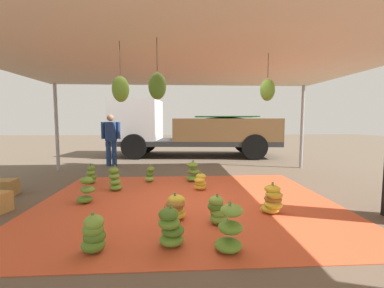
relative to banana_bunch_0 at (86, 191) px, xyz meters
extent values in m
plane|color=brown|center=(1.86, 2.95, -0.23)|extent=(40.00, 40.00, 0.00)
cube|color=#D1512D|center=(1.86, -0.05, -0.22)|extent=(5.44, 4.43, 0.01)
cylinder|color=#9EA0A5|center=(-1.94, 3.25, 1.08)|extent=(0.10, 0.10, 2.62)
cylinder|color=#9EA0A5|center=(5.66, 3.25, 1.08)|extent=(0.10, 0.10, 2.62)
cube|color=beige|center=(1.86, -0.05, 2.42)|extent=(8.00, 7.00, 0.06)
cylinder|color=#4C422D|center=(3.18, -0.49, 2.20)|extent=(0.01, 0.01, 0.40)
ellipsoid|color=#60932D|center=(3.18, -0.49, 1.80)|extent=(0.24, 0.24, 0.36)
cylinder|color=#4C422D|center=(0.88, -1.00, 2.16)|extent=(0.01, 0.01, 0.46)
ellipsoid|color=#60932D|center=(0.88, -1.00, 1.73)|extent=(0.24, 0.24, 0.36)
cylinder|color=#4C422D|center=(1.41, -1.19, 2.18)|extent=(0.01, 0.01, 0.44)
ellipsoid|color=#477523|center=(1.41, -1.19, 1.76)|extent=(0.24, 0.24, 0.36)
ellipsoid|color=#518428|center=(-0.03, -0.02, -0.15)|extent=(0.39, 0.39, 0.13)
ellipsoid|color=#6B9E38|center=(0.02, 0.01, 0.02)|extent=(0.34, 0.34, 0.13)
ellipsoid|color=#60932D|center=(0.01, 0.01, 0.20)|extent=(0.30, 0.30, 0.13)
cylinder|color=olive|center=(0.00, 0.01, 0.26)|extent=(0.04, 0.04, 0.12)
ellipsoid|color=#60932D|center=(2.26, -1.91, -0.15)|extent=(0.36, 0.36, 0.14)
ellipsoid|color=#60932D|center=(2.29, -1.88, 0.05)|extent=(0.39, 0.39, 0.14)
ellipsoid|color=#75A83D|center=(2.31, -1.86, 0.25)|extent=(0.33, 0.33, 0.14)
cylinder|color=olive|center=(2.28, -1.89, 0.31)|extent=(0.04, 0.04, 0.12)
ellipsoid|color=#518428|center=(0.70, -1.84, -0.13)|extent=(0.36, 0.36, 0.17)
ellipsoid|color=#477523|center=(0.71, -1.82, -0.04)|extent=(0.32, 0.32, 0.17)
ellipsoid|color=#60932D|center=(0.71, -1.83, 0.05)|extent=(0.32, 0.32, 0.17)
ellipsoid|color=#75A83D|center=(0.72, -1.84, 0.14)|extent=(0.24, 0.24, 0.17)
cylinder|color=olive|center=(0.71, -1.84, 0.20)|extent=(0.04, 0.04, 0.12)
ellipsoid|color=gold|center=(2.18, 0.77, -0.15)|extent=(0.37, 0.37, 0.14)
ellipsoid|color=gold|center=(2.19, 0.76, -0.08)|extent=(0.35, 0.35, 0.14)
ellipsoid|color=gold|center=(2.16, 0.72, 0.00)|extent=(0.32, 0.32, 0.14)
ellipsoid|color=gold|center=(2.19, 0.76, 0.08)|extent=(0.24, 0.24, 0.14)
cylinder|color=olive|center=(2.17, 0.75, 0.14)|extent=(0.04, 0.04, 0.12)
ellipsoid|color=#60932D|center=(2.07, 1.57, -0.15)|extent=(0.47, 0.47, 0.14)
ellipsoid|color=#60932D|center=(2.08, 1.59, 0.02)|extent=(0.43, 0.43, 0.14)
ellipsoid|color=#60932D|center=(2.05, 1.55, 0.19)|extent=(0.37, 0.37, 0.14)
cylinder|color=olive|center=(2.08, 1.56, 0.25)|extent=(0.04, 0.04, 0.12)
ellipsoid|color=#75A83D|center=(0.99, 1.57, -0.15)|extent=(0.26, 0.26, 0.14)
ellipsoid|color=#477523|center=(0.99, 1.62, -0.03)|extent=(0.26, 0.26, 0.14)
ellipsoid|color=#60932D|center=(1.03, 1.60, 0.09)|extent=(0.25, 0.25, 0.14)
cylinder|color=olive|center=(1.01, 1.60, 0.15)|extent=(0.04, 0.04, 0.12)
ellipsoid|color=#6B9E38|center=(2.28, -1.11, -0.15)|extent=(0.34, 0.34, 0.15)
ellipsoid|color=#6B9E38|center=(2.28, -1.09, -0.06)|extent=(0.31, 0.31, 0.15)
ellipsoid|color=#477523|center=(2.24, -1.07, 0.02)|extent=(0.24, 0.24, 0.15)
ellipsoid|color=#75A83D|center=(2.25, -1.07, 0.11)|extent=(0.27, 0.27, 0.15)
cylinder|color=olive|center=(2.26, -1.09, 0.17)|extent=(0.04, 0.04, 0.12)
ellipsoid|color=gold|center=(1.63, -0.89, -0.14)|extent=(0.46, 0.46, 0.15)
ellipsoid|color=gold|center=(1.63, -0.88, -0.09)|extent=(0.40, 0.40, 0.15)
ellipsoid|color=#996628|center=(1.62, -0.90, -0.03)|extent=(0.37, 0.37, 0.15)
ellipsoid|color=#996628|center=(1.65, -0.92, 0.02)|extent=(0.36, 0.36, 0.15)
ellipsoid|color=gold|center=(1.66, -0.88, 0.08)|extent=(0.35, 0.35, 0.15)
cylinder|color=olive|center=(1.64, -0.90, 0.14)|extent=(0.04, 0.04, 0.12)
ellipsoid|color=#60932D|center=(0.35, 0.81, -0.15)|extent=(0.37, 0.37, 0.14)
ellipsoid|color=#75A83D|center=(0.32, 0.83, -0.03)|extent=(0.35, 0.35, 0.14)
ellipsoid|color=#6B9E38|center=(0.31, 0.82, 0.09)|extent=(0.26, 0.26, 0.14)
ellipsoid|color=#60932D|center=(0.31, 0.81, 0.22)|extent=(0.28, 0.28, 0.14)
cylinder|color=olive|center=(0.34, 0.82, 0.28)|extent=(0.04, 0.04, 0.12)
ellipsoid|color=#60932D|center=(-0.40, 1.47, -0.15)|extent=(0.27, 0.27, 0.14)
ellipsoid|color=#518428|center=(-0.37, 1.47, -0.05)|extent=(0.29, 0.29, 0.14)
ellipsoid|color=#6B9E38|center=(-0.39, 1.44, 0.05)|extent=(0.27, 0.27, 0.14)
ellipsoid|color=#60932D|center=(-0.37, 1.46, 0.15)|extent=(0.27, 0.27, 0.14)
cylinder|color=olive|center=(-0.38, 1.45, 0.21)|extent=(0.04, 0.04, 0.12)
ellipsoid|color=gold|center=(3.20, -0.71, -0.15)|extent=(0.44, 0.44, 0.13)
ellipsoid|color=gold|center=(3.24, -0.74, -0.07)|extent=(0.39, 0.39, 0.13)
ellipsoid|color=#996628|center=(3.24, -0.72, 0.01)|extent=(0.29, 0.29, 0.13)
ellipsoid|color=gold|center=(3.24, -0.76, 0.10)|extent=(0.30, 0.30, 0.13)
ellipsoid|color=gold|center=(3.23, -0.71, 0.18)|extent=(0.36, 0.36, 0.13)
cylinder|color=olive|center=(3.22, -0.73, 0.24)|extent=(0.04, 0.04, 0.12)
ellipsoid|color=#60932D|center=(1.60, -1.73, -0.15)|extent=(0.31, 0.31, 0.14)
ellipsoid|color=#477523|center=(1.62, -1.73, -0.04)|extent=(0.39, 0.39, 0.14)
ellipsoid|color=#60932D|center=(1.58, -1.76, 0.08)|extent=(0.31, 0.31, 0.14)
ellipsoid|color=#477523|center=(1.57, -1.77, 0.19)|extent=(0.32, 0.32, 0.14)
cylinder|color=olive|center=(1.60, -1.75, 0.25)|extent=(0.04, 0.04, 0.12)
cube|color=#2D2D2D|center=(2.43, 6.32, 0.37)|extent=(7.09, 2.98, 0.20)
cube|color=silver|center=(-0.05, 6.54, 1.32)|extent=(2.12, 2.35, 1.70)
cube|color=#232D38|center=(-1.02, 6.62, 1.66)|extent=(0.19, 1.90, 0.75)
cube|color=brown|center=(3.64, 5.05, 0.92)|extent=(4.27, 0.46, 0.90)
cube|color=brown|center=(3.84, 7.35, 0.92)|extent=(4.27, 0.46, 0.90)
cube|color=brown|center=(5.83, 6.01, 0.92)|extent=(0.29, 2.38, 0.90)
ellipsoid|color=#518428|center=(3.74, 6.20, 0.95)|extent=(3.93, 2.33, 0.97)
cube|color=#237533|center=(3.74, 6.20, 1.46)|extent=(2.72, 2.03, 0.04)
cylinder|color=black|center=(-0.01, 5.44, 0.27)|extent=(1.02, 0.37, 1.00)
cylinder|color=black|center=(0.19, 7.61, 0.27)|extent=(1.02, 0.37, 1.00)
cylinder|color=black|center=(4.67, 5.02, 0.27)|extent=(1.02, 0.37, 1.00)
cylinder|color=black|center=(4.87, 7.19, 0.27)|extent=(1.02, 0.37, 1.00)
cylinder|color=navy|center=(-0.62, 3.99, 0.19)|extent=(0.16, 0.16, 0.84)
cylinder|color=navy|center=(-0.43, 3.99, 0.19)|extent=(0.16, 0.16, 0.84)
cylinder|color=navy|center=(-0.53, 3.99, 0.93)|extent=(0.39, 0.39, 0.63)
cylinder|color=navy|center=(-0.78, 3.99, 0.96)|extent=(0.12, 0.12, 0.56)
cylinder|color=navy|center=(-0.27, 3.99, 0.96)|extent=(0.12, 0.12, 0.56)
sphere|color=#936B4C|center=(-0.53, 3.99, 1.38)|extent=(0.23, 0.23, 0.23)
cube|color=olive|center=(-1.83, 0.60, -0.07)|extent=(0.44, 0.43, 0.32)
camera|label=1|loc=(1.67, -4.75, 1.29)|focal=24.13mm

